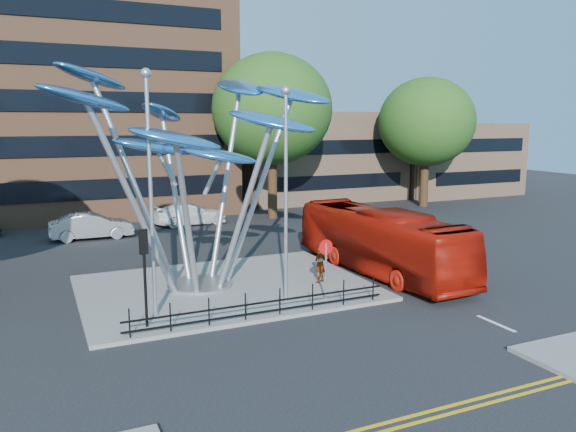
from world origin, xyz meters
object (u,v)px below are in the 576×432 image
tree_far (427,122)px  traffic_light_island (144,257)px  tree_right (272,109)px  no_entry_sign_island (326,259)px  pedestrian (320,263)px  street_lamp_right (286,176)px  red_bus (380,241)px  parked_car_right (190,214)px  leaf_sculpture (193,128)px  street_lamp_left (150,173)px  parked_car_mid (91,226)px

tree_far → traffic_light_island: (-27.00, -19.50, -4.49)m
tree_right → no_entry_sign_island: bearing=-107.1°
traffic_light_island → pedestrian: traffic_light_island is taller
tree_far → pedestrian: tree_far is taller
street_lamp_right → red_bus: (6.10, 2.60, -3.56)m
red_bus → street_lamp_right: bearing=-159.5°
street_lamp_right → parked_car_right: 19.39m
tree_right → red_bus: size_ratio=1.10×
tree_far → parked_car_right: size_ratio=2.10×
leaf_sculpture → traffic_light_island: 6.65m
parked_car_right → tree_right: bearing=-92.4°
no_entry_sign_island → parked_car_right: no_entry_sign_island is taller
street_lamp_right → traffic_light_island: (-5.50, -0.50, -2.48)m
leaf_sculpture → street_lamp_left: bearing=-127.4°
leaf_sculpture → parked_car_right: leaf_sculpture is taller
no_entry_sign_island → red_bus: size_ratio=0.22×
street_lamp_left → parked_car_mid: (-0.67, 16.03, -4.55)m
street_lamp_right → traffic_light_island: bearing=-174.8°
leaf_sculpture → pedestrian: leaf_sculpture is taller
street_lamp_left → no_entry_sign_island: street_lamp_left is taller
street_lamp_left → parked_car_mid: street_lamp_left is taller
tree_far → street_lamp_left: (-26.50, -18.50, -1.75)m
leaf_sculpture → red_bus: 10.24m
street_lamp_left → pedestrian: street_lamp_left is taller
street_lamp_left → traffic_light_island: (-0.50, -1.00, -2.74)m
no_entry_sign_island → street_lamp_left: bearing=171.4°
street_lamp_left → red_bus: (11.10, 2.10, -3.82)m
street_lamp_right → street_lamp_left: bearing=174.3°
leaf_sculpture → street_lamp_right: 4.83m
parked_car_right → traffic_light_island: bearing=157.5°
leaf_sculpture → street_lamp_left: size_ratio=1.45×
tree_right → traffic_light_island: size_ratio=3.54×
street_lamp_left → traffic_light_island: street_lamp_left is taller
tree_right → no_entry_sign_island: (-6.00, -19.48, -6.22)m
red_bus → parked_car_right: 17.03m
leaf_sculpture → parked_car_mid: (-3.10, 12.85, -6.06)m
street_lamp_left → pedestrian: 8.74m
pedestrian → parked_car_mid: 16.81m
street_lamp_right → traffic_light_island: size_ratio=2.42×
street_lamp_left → traffic_light_island: size_ratio=2.57×
traffic_light_island → parked_car_right: 20.55m
leaf_sculpture → street_lamp_left: (-2.43, -3.18, -1.52)m
no_entry_sign_island → red_bus: red_bus is taller
red_bus → parked_car_right: size_ratio=2.14×
leaf_sculpture → parked_car_right: bearing=76.3°
tree_right → street_lamp_right: bearing=-111.5°
traffic_light_island → red_bus: size_ratio=0.31×
red_bus → pedestrian: 3.75m
street_lamp_right → parked_car_right: size_ratio=1.61×
tree_far → parked_car_right: bearing=-179.6°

